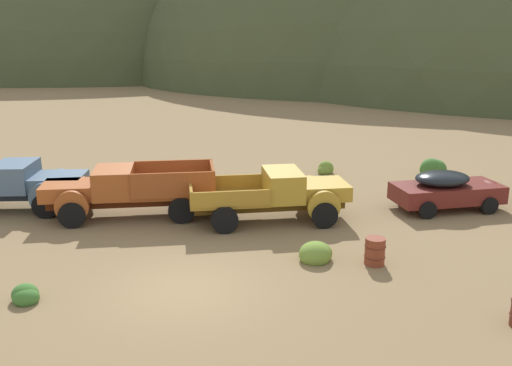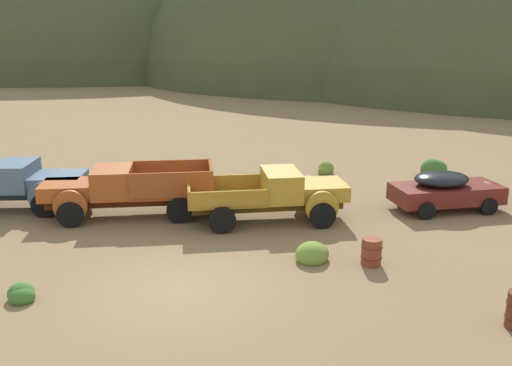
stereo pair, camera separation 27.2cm
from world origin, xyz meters
TOP-DOWN VIEW (x-y plane):
  - ground_plane at (0.00, 0.00)m, footprint 300.00×300.00m
  - hill_distant at (-29.43, 84.13)m, footprint 84.33×57.47m
  - hill_far_right at (23.28, 67.55)m, footprint 76.54×57.48m
  - truck_chalk_blue at (-7.55, 7.06)m, footprint 6.58×2.79m
  - truck_oxide_orange at (-3.20, 6.18)m, footprint 6.57×3.00m
  - truck_mustard at (2.92, 5.82)m, footprint 6.12×3.20m
  - car_oxblood at (9.67, 7.10)m, footprint 4.71×2.67m
  - oil_drum_spare at (5.59, 1.70)m, footprint 0.65×0.65m
  - bush_back_edge at (5.45, 12.83)m, footprint 0.82×0.80m
  - bush_front_right at (3.83, 1.99)m, footprint 1.05×1.07m
  - bush_near_barrel at (-4.06, -0.68)m, footprint 0.77×0.76m
  - bush_lone_scrub at (10.71, 12.55)m, footprint 1.32×1.11m

SIDE VIEW (x-z plane):
  - ground_plane at x=0.00m, z-range 0.00..0.00m
  - hill_distant at x=-29.43m, z-range -26.63..26.63m
  - hill_far_right at x=23.28m, z-range -27.58..27.58m
  - bush_near_barrel at x=-4.06m, z-range -0.14..0.44m
  - bush_back_edge at x=5.45m, z-range -0.20..0.58m
  - bush_front_right at x=3.83m, z-range -0.18..0.57m
  - bush_lone_scrub at x=10.71m, z-range -0.27..0.79m
  - oil_drum_spare at x=5.59m, z-range 0.00..0.84m
  - car_oxblood at x=9.67m, z-range 0.03..1.60m
  - truck_mustard at x=2.92m, z-range 0.05..1.94m
  - truck_chalk_blue at x=-7.55m, z-range 0.05..1.94m
  - truck_oxide_orange at x=-3.20m, z-range 0.06..1.97m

